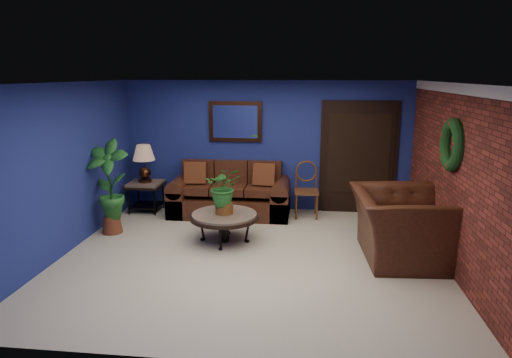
# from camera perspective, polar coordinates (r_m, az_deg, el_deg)

# --- Properties ---
(floor) EXTENTS (5.50, 5.50, 0.00)m
(floor) POSITION_cam_1_polar(r_m,az_deg,el_deg) (6.76, -0.68, -9.75)
(floor) COLOR beige
(floor) RESTS_ON ground
(wall_back) EXTENTS (5.50, 0.04, 2.50)m
(wall_back) POSITION_cam_1_polar(r_m,az_deg,el_deg) (8.83, 1.32, 4.12)
(wall_back) COLOR navy
(wall_back) RESTS_ON ground
(wall_left) EXTENTS (0.04, 5.00, 2.50)m
(wall_left) POSITION_cam_1_polar(r_m,az_deg,el_deg) (7.25, -22.81, 1.12)
(wall_left) COLOR navy
(wall_left) RESTS_ON ground
(wall_right_brick) EXTENTS (0.04, 5.00, 2.50)m
(wall_right_brick) POSITION_cam_1_polar(r_m,az_deg,el_deg) (6.63, 23.58, 0.02)
(wall_right_brick) COLOR maroon
(wall_right_brick) RESTS_ON ground
(ceiling) EXTENTS (5.50, 5.00, 0.02)m
(ceiling) POSITION_cam_1_polar(r_m,az_deg,el_deg) (6.23, -0.74, 11.94)
(ceiling) COLOR white
(ceiling) RESTS_ON wall_back
(crown_molding) EXTENTS (0.03, 5.00, 0.14)m
(crown_molding) POSITION_cam_1_polar(r_m,az_deg,el_deg) (6.48, 24.28, 10.24)
(crown_molding) COLOR white
(crown_molding) RESTS_ON wall_right_brick
(wall_mirror) EXTENTS (1.02, 0.06, 0.77)m
(wall_mirror) POSITION_cam_1_polar(r_m,az_deg,el_deg) (8.80, -2.61, 7.17)
(wall_mirror) COLOR #3E1F0F
(wall_mirror) RESTS_ON wall_back
(closet_door) EXTENTS (1.44, 0.06, 2.18)m
(closet_door) POSITION_cam_1_polar(r_m,az_deg,el_deg) (8.85, 12.67, 2.51)
(closet_door) COLOR black
(closet_door) RESTS_ON wall_back
(wreath) EXTENTS (0.16, 0.72, 0.72)m
(wreath) POSITION_cam_1_polar(r_m,az_deg,el_deg) (6.58, 23.31, 3.94)
(wreath) COLOR black
(wreath) RESTS_ON wall_right_brick
(sofa) EXTENTS (2.23, 0.97, 1.01)m
(sofa) POSITION_cam_1_polar(r_m,az_deg,el_deg) (8.70, -3.19, -2.24)
(sofa) COLOR #452013
(sofa) RESTS_ON ground
(coffee_table) EXTENTS (1.09, 1.09, 0.47)m
(coffee_table) POSITION_cam_1_polar(r_m,az_deg,el_deg) (7.24, -3.98, -4.76)
(coffee_table) COLOR #56514C
(coffee_table) RESTS_ON ground
(end_table) EXTENTS (0.64, 0.64, 0.59)m
(end_table) POSITION_cam_1_polar(r_m,az_deg,el_deg) (9.06, -13.63, -1.20)
(end_table) COLOR #56514C
(end_table) RESTS_ON ground
(table_lamp) EXTENTS (0.42, 0.42, 0.69)m
(table_lamp) POSITION_cam_1_polar(r_m,az_deg,el_deg) (8.93, -13.83, 2.45)
(table_lamp) COLOR #3E1F0F
(table_lamp) RESTS_ON end_table
(side_chair) EXTENTS (0.46, 0.46, 1.03)m
(side_chair) POSITION_cam_1_polar(r_m,az_deg,el_deg) (8.56, 6.31, -0.80)
(side_chair) COLOR brown
(side_chair) RESTS_ON ground
(armchair) EXTENTS (1.40, 1.58, 0.98)m
(armchair) POSITION_cam_1_polar(r_m,az_deg,el_deg) (6.90, 17.66, -5.59)
(armchair) COLOR #452013
(armchair) RESTS_ON ground
(coffee_plant) EXTENTS (0.64, 0.58, 0.75)m
(coffee_plant) POSITION_cam_1_polar(r_m,az_deg,el_deg) (7.12, -4.03, -1.17)
(coffee_plant) COLOR brown
(coffee_plant) RESTS_ON coffee_table
(floor_plant) EXTENTS (0.39, 0.33, 0.80)m
(floor_plant) POSITION_cam_1_polar(r_m,az_deg,el_deg) (8.24, 17.23, -3.10)
(floor_plant) COLOR brown
(floor_plant) RESTS_ON ground
(tall_plant) EXTENTS (0.75, 0.55, 1.58)m
(tall_plant) POSITION_cam_1_polar(r_m,az_deg,el_deg) (7.89, -17.89, -0.50)
(tall_plant) COLOR brown
(tall_plant) RESTS_ON ground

